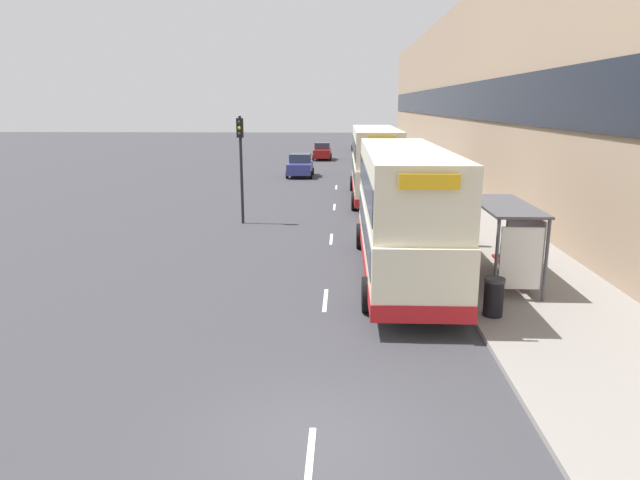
% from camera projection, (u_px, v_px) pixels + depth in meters
% --- Properties ---
extents(ground_plane, '(220.00, 220.00, 0.00)m').
position_uv_depth(ground_plane, '(312.00, 442.00, 9.83)').
color(ground_plane, '#38383D').
extents(pavement, '(5.00, 93.00, 0.14)m').
position_uv_depth(pavement, '(416.00, 174.00, 46.97)').
color(pavement, gray).
rests_on(pavement, ground_plane).
extents(terrace_facade, '(3.10, 93.00, 13.14)m').
position_uv_depth(terrace_facade, '(470.00, 93.00, 45.30)').
color(terrace_facade, '#9E846B').
rests_on(terrace_facade, ground_plane).
extents(lane_mark_0, '(0.12, 2.00, 0.01)m').
position_uv_depth(lane_mark_0, '(310.00, 462.00, 9.28)').
color(lane_mark_0, silver).
rests_on(lane_mark_0, ground_plane).
extents(lane_mark_1, '(0.12, 2.00, 0.01)m').
position_uv_depth(lane_mark_1, '(325.00, 300.00, 16.94)').
color(lane_mark_1, silver).
rests_on(lane_mark_1, ground_plane).
extents(lane_mark_2, '(0.12, 2.00, 0.01)m').
position_uv_depth(lane_mark_2, '(331.00, 239.00, 24.61)').
color(lane_mark_2, silver).
rests_on(lane_mark_2, ground_plane).
extents(lane_mark_3, '(0.12, 2.00, 0.01)m').
position_uv_depth(lane_mark_3, '(334.00, 207.00, 32.27)').
color(lane_mark_3, silver).
rests_on(lane_mark_3, ground_plane).
extents(lane_mark_4, '(0.12, 2.00, 0.01)m').
position_uv_depth(lane_mark_4, '(336.00, 187.00, 39.93)').
color(lane_mark_4, silver).
rests_on(lane_mark_4, ground_plane).
extents(bus_shelter, '(1.60, 4.20, 2.48)m').
position_uv_depth(bus_shelter, '(512.00, 230.00, 17.73)').
color(bus_shelter, '#4C4C51').
rests_on(bus_shelter, ground_plane).
extents(double_decker_bus_near, '(2.85, 11.24, 4.30)m').
position_uv_depth(double_decker_bus_near, '(403.00, 210.00, 18.85)').
color(double_decker_bus_near, beige).
rests_on(double_decker_bus_near, ground_plane).
extents(double_decker_bus_ahead, '(2.85, 11.32, 4.30)m').
position_uv_depth(double_decker_bus_ahead, '(375.00, 162.00, 34.14)').
color(double_decker_bus_ahead, beige).
rests_on(double_decker_bus_ahead, ground_plane).
extents(car_0, '(2.03, 3.86, 1.83)m').
position_uv_depth(car_0, '(360.00, 143.00, 71.56)').
color(car_0, '#4C5156').
rests_on(car_0, ground_plane).
extents(car_1, '(2.06, 4.01, 1.82)m').
position_uv_depth(car_1, '(300.00, 165.00, 45.65)').
color(car_1, navy).
rests_on(car_1, ground_plane).
extents(car_2, '(1.94, 3.85, 1.78)m').
position_uv_depth(car_2, '(322.00, 151.00, 59.58)').
color(car_2, maroon).
rests_on(car_2, ground_plane).
extents(pedestrian_at_shelter, '(0.33, 0.33, 1.64)m').
position_uv_depth(pedestrian_at_shelter, '(470.00, 226.00, 22.64)').
color(pedestrian_at_shelter, '#23232D').
rests_on(pedestrian_at_shelter, ground_plane).
extents(pedestrian_1, '(0.37, 0.37, 1.86)m').
position_uv_depth(pedestrian_1, '(522.00, 244.00, 19.20)').
color(pedestrian_1, '#23232D').
rests_on(pedestrian_1, ground_plane).
extents(litter_bin, '(0.55, 0.55, 1.05)m').
position_uv_depth(litter_bin, '(494.00, 297.00, 15.22)').
color(litter_bin, black).
rests_on(litter_bin, ground_plane).
extents(traffic_light_far_kerb, '(0.30, 0.32, 5.15)m').
position_uv_depth(traffic_light_far_kerb, '(241.00, 152.00, 27.09)').
color(traffic_light_far_kerb, black).
rests_on(traffic_light_far_kerb, ground_plane).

